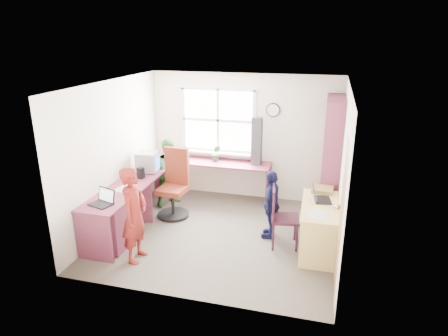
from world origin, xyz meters
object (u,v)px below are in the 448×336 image
(l_desk, at_px, (136,207))
(laptop_left, at_px, (103,200))
(potted_plant, at_px, (216,153))
(right_desk, at_px, (321,217))
(wooden_chair, at_px, (280,215))
(person_green, at_px, (171,172))
(laptop_right, at_px, (319,197))
(bookshelf, at_px, (331,162))
(swivel_chair, at_px, (174,187))
(person_red, at_px, (134,215))
(person_navy, at_px, (271,204))
(crt_monitor, at_px, (148,162))
(cd_tower, at_px, (257,141))

(l_desk, bearing_deg, laptop_left, -107.27)
(potted_plant, bearing_deg, right_desk, -36.46)
(wooden_chair, xyz_separation_m, person_green, (-2.18, 1.03, 0.12))
(l_desk, height_order, right_desk, l_desk)
(wooden_chair, height_order, laptop_right, wooden_chair)
(bookshelf, distance_m, swivel_chair, 2.75)
(bookshelf, xyz_separation_m, laptop_right, (-0.14, -1.07, -0.24))
(l_desk, relative_size, bookshelf, 1.40)
(swivel_chair, bearing_deg, bookshelf, 18.41)
(right_desk, distance_m, bookshelf, 1.33)
(swivel_chair, distance_m, potted_plant, 1.13)
(person_red, bearing_deg, l_desk, 24.83)
(l_desk, height_order, swivel_chair, swivel_chair)
(swivel_chair, bearing_deg, laptop_right, -4.97)
(person_green, height_order, person_navy, person_green)
(laptop_right, relative_size, person_red, 0.26)
(crt_monitor, height_order, person_green, person_green)
(person_red, xyz_separation_m, person_navy, (1.75, 1.17, -0.14))
(laptop_right, xyz_separation_m, person_navy, (-0.72, 0.03, -0.21))
(right_desk, height_order, crt_monitor, crt_monitor)
(l_desk, relative_size, right_desk, 2.36)
(right_desk, relative_size, crt_monitor, 3.15)
(cd_tower, bearing_deg, wooden_chair, -64.54)
(cd_tower, relative_size, person_navy, 0.81)
(laptop_right, height_order, person_navy, person_navy)
(laptop_right, bearing_deg, potted_plant, 47.27)
(crt_monitor, relative_size, cd_tower, 0.44)
(laptop_left, height_order, potted_plant, potted_plant)
(laptop_left, distance_m, cd_tower, 3.00)
(bookshelf, height_order, laptop_left, bookshelf)
(person_red, height_order, person_green, person_red)
(person_navy, bearing_deg, bookshelf, 143.16)
(wooden_chair, bearing_deg, bookshelf, 52.27)
(wooden_chair, xyz_separation_m, person_red, (-1.92, -0.92, 0.19))
(laptop_right, xyz_separation_m, person_green, (-2.71, 0.82, -0.14))
(right_desk, xyz_separation_m, person_red, (-2.51, -0.96, 0.18))
(crt_monitor, height_order, person_navy, crt_monitor)
(bookshelf, distance_m, laptop_right, 1.10)
(laptop_left, bearing_deg, potted_plant, 84.62)
(bookshelf, bearing_deg, person_red, -139.84)
(laptop_right, relative_size, potted_plant, 1.14)
(crt_monitor, relative_size, laptop_right, 1.10)
(person_green, bearing_deg, person_red, -139.20)
(right_desk, distance_m, person_navy, 0.79)
(wooden_chair, height_order, laptop_left, laptop_left)
(cd_tower, bearing_deg, right_desk, -48.27)
(bookshelf, bearing_deg, swivel_chair, -165.71)
(wooden_chair, distance_m, laptop_right, 0.63)
(right_desk, bearing_deg, laptop_right, 103.51)
(l_desk, bearing_deg, crt_monitor, 101.69)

